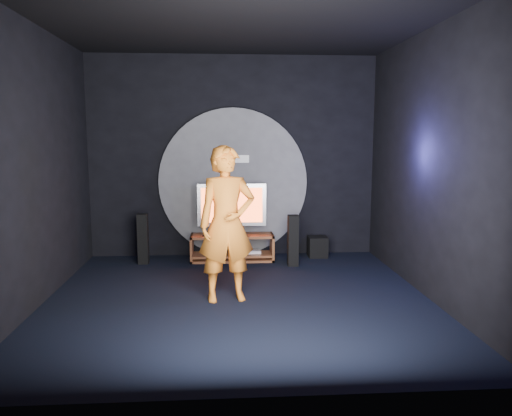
{
  "coord_description": "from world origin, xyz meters",
  "views": [
    {
      "loc": [
        -0.2,
        -6.3,
        2.12
      ],
      "look_at": [
        0.31,
        1.05,
        1.05
      ],
      "focal_mm": 35.0,
      "sensor_mm": 36.0,
      "label": 1
    }
  ],
  "objects_px": {
    "tower_speaker_left": "(143,239)",
    "subwoofer": "(317,247)",
    "tv": "(232,207)",
    "player": "(227,224)",
    "tower_speaker_right": "(293,241)",
    "media_console": "(233,249)"
  },
  "relations": [
    {
      "from": "tower_speaker_left",
      "to": "subwoofer",
      "type": "height_order",
      "value": "tower_speaker_left"
    },
    {
      "from": "subwoofer",
      "to": "tv",
      "type": "bearing_deg",
      "value": -176.27
    },
    {
      "from": "subwoofer",
      "to": "player",
      "type": "relative_size",
      "value": 0.18
    },
    {
      "from": "tower_speaker_left",
      "to": "tower_speaker_right",
      "type": "xyz_separation_m",
      "value": [
        2.47,
        -0.3,
        0.0
      ]
    },
    {
      "from": "tv",
      "to": "subwoofer",
      "type": "height_order",
      "value": "tv"
    },
    {
      "from": "media_console",
      "to": "tower_speaker_right",
      "type": "relative_size",
      "value": 1.69
    },
    {
      "from": "tower_speaker_left",
      "to": "player",
      "type": "bearing_deg",
      "value": -54.91
    },
    {
      "from": "media_console",
      "to": "tower_speaker_left",
      "type": "height_order",
      "value": "tower_speaker_left"
    },
    {
      "from": "media_console",
      "to": "tower_speaker_right",
      "type": "bearing_deg",
      "value": -22.42
    },
    {
      "from": "tv",
      "to": "tower_speaker_left",
      "type": "relative_size",
      "value": 1.4
    },
    {
      "from": "subwoofer",
      "to": "player",
      "type": "xyz_separation_m",
      "value": [
        -1.62,
        -2.23,
        0.82
      ]
    },
    {
      "from": "tower_speaker_left",
      "to": "tower_speaker_right",
      "type": "relative_size",
      "value": 1.0
    },
    {
      "from": "media_console",
      "to": "tower_speaker_left",
      "type": "distance_m",
      "value": 1.51
    },
    {
      "from": "tv",
      "to": "player",
      "type": "bearing_deg",
      "value": -92.91
    },
    {
      "from": "tv",
      "to": "tower_speaker_left",
      "type": "bearing_deg",
      "value": -173.55
    },
    {
      "from": "tower_speaker_right",
      "to": "player",
      "type": "relative_size",
      "value": 0.42
    },
    {
      "from": "media_console",
      "to": "subwoofer",
      "type": "relative_size",
      "value": 3.94
    },
    {
      "from": "media_console",
      "to": "tv",
      "type": "relative_size",
      "value": 1.21
    },
    {
      "from": "tower_speaker_left",
      "to": "subwoofer",
      "type": "bearing_deg",
      "value": 5.08
    },
    {
      "from": "tv",
      "to": "tower_speaker_right",
      "type": "height_order",
      "value": "tv"
    },
    {
      "from": "tower_speaker_right",
      "to": "subwoofer",
      "type": "distance_m",
      "value": 0.81
    },
    {
      "from": "player",
      "to": "tower_speaker_right",
      "type": "bearing_deg",
      "value": 46.38
    }
  ]
}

